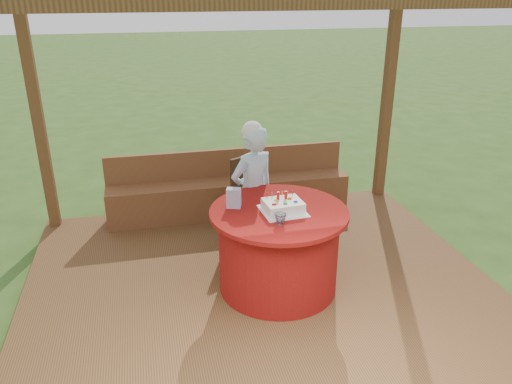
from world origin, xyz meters
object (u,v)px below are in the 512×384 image
elderly_woman (253,191)px  drinking_glass (280,219)px  gift_bag (234,198)px  table (278,249)px  chair (254,191)px  bench (230,193)px  birthday_cake (283,206)px

elderly_woman → drinking_glass: (0.03, -0.94, 0.12)m
gift_bag → table: bearing=-4.2°
elderly_woman → chair: bearing=75.9°
chair → table: bearing=-91.9°
bench → chair: size_ratio=3.33×
table → gift_bag: 0.64m
elderly_woman → bench: bearing=92.6°
birthday_cake → drinking_glass: size_ratio=4.05×
elderly_woman → gift_bag: 0.61m
elderly_woman → gift_bag: (-0.29, -0.51, 0.16)m
bench → birthday_cake: (0.17, -1.80, 0.60)m
elderly_woman → drinking_glass: elderly_woman is taller
chair → gift_bag: (-0.43, -1.04, 0.39)m
elderly_woman → birthday_cake: (0.12, -0.70, 0.13)m
table → drinking_glass: (-0.07, -0.27, 0.45)m
chair → elderly_woman: elderly_woman is taller
bench → birthday_cake: birthday_cake is taller
chair → drinking_glass: bearing=-94.0°
bench → birthday_cake: 1.90m
table → birthday_cake: birthday_cake is taller
bench → gift_bag: size_ratio=16.33×
chair → elderly_woman: 0.59m
birthday_cake → elderly_woman: bearing=99.9°
elderly_woman → drinking_glass: size_ratio=14.49×
elderly_woman → birthday_cake: size_ratio=3.58×
chair → birthday_cake: 1.28m
bench → chair: (0.18, -0.56, 0.24)m
bench → chair: bearing=-72.0°
table → chair: size_ratio=1.41×
birthday_cake → chair: bearing=89.5°
table → gift_bag: size_ratio=6.90×
birthday_cake → drinking_glass: 0.26m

